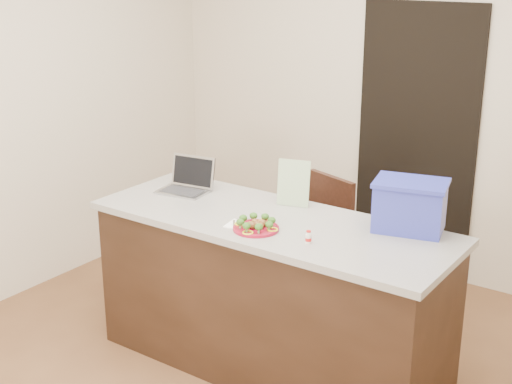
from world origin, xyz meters
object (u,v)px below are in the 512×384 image
Objects in this scene: island at (271,294)px; plate at (256,228)px; chair at (322,237)px; blue_box at (410,205)px; laptop at (188,182)px; napkin at (239,225)px; yogurt_bottle at (308,238)px.

plate is at bearing -82.34° from island.
island is at bearing -63.63° from chair.
blue_box is 1.08m from chair.
laptop is at bearing 157.63° from plate.
plate reaches higher than island.
blue_box reaches higher than napkin.
laptop reaches higher than island.
island is at bearing -17.66° from laptop.
laptop is at bearing 172.78° from blue_box.
island is at bearing 152.63° from yogurt_bottle.
napkin is 1.93× the size of yogurt_bottle.
island is 30.33× the size of yogurt_bottle.
chair is (-0.11, 0.78, 0.06)m from island.
island is 6.42× the size of laptop.
island is 0.62m from yogurt_bottle.
plate is 1.87× the size of napkin.
chair is (-0.79, 0.50, -0.53)m from blue_box.
laptop is (-0.61, 0.29, 0.05)m from napkin.
blue_box is 0.46× the size of chair.
yogurt_bottle reaches higher than plate.
yogurt_bottle is 1.14m from chair.
plate is at bearing -179.78° from yogurt_bottle.
island is at bearing 97.66° from plate.
island is 0.95m from blue_box.
island is 4.83× the size of blue_box.
chair is (-0.03, 0.96, -0.40)m from napkin.
plate reaches higher than chair.
chair is at bearing 115.62° from yogurt_bottle.
plate is 0.27× the size of chair.
chair is at bearing 40.45° from laptop.
plate is 0.81m from blue_box.
laptop is 0.35× the size of chair.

